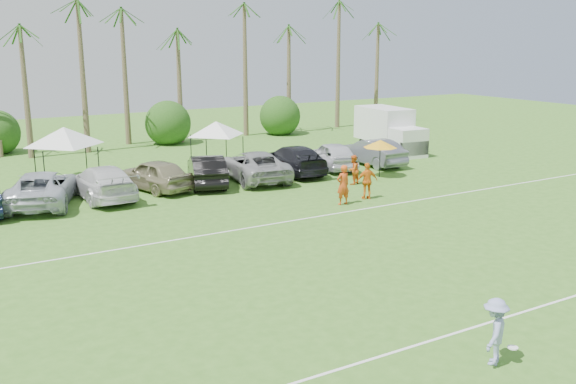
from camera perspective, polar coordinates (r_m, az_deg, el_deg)
ground at (r=16.81m, az=16.55°, el=-15.46°), size 120.00×120.00×0.00m
field_lines at (r=22.42m, az=1.41°, el=-7.35°), size 80.00×12.10×0.01m
palm_tree_4 at (r=48.29m, az=-22.59°, el=11.89°), size 2.40×2.40×8.90m
palm_tree_5 at (r=49.04m, az=-17.95°, el=13.29°), size 2.40×2.40×9.90m
palm_tree_6 at (r=50.11m, az=-13.43°, el=14.54°), size 2.40×2.40×10.90m
palm_tree_7 at (r=51.49m, az=-9.07°, el=15.64°), size 2.40×2.40×11.90m
palm_tree_8 at (r=53.51m, az=-3.86°, el=12.92°), size 2.40×2.40×8.90m
palm_tree_9 at (r=55.94m, az=0.83°, el=13.86°), size 2.40×2.40×9.90m
palm_tree_10 at (r=58.71m, az=5.15°, el=14.63°), size 2.40×2.40×10.90m
palm_tree_11 at (r=61.14m, az=8.33°, el=15.30°), size 2.40×2.40×11.90m
bush_tree_2 at (r=52.04m, az=-11.21°, el=6.41°), size 4.00×4.00×4.00m
bush_tree_3 at (r=56.13m, az=-1.48°, el=7.16°), size 4.00×4.00×4.00m
sideline_player_a at (r=31.55m, az=4.92°, el=0.64°), size 0.74×0.49×1.99m
sideline_player_b at (r=36.07m, az=5.81°, el=1.98°), size 0.98×0.87×1.66m
sideline_player_c at (r=32.79m, az=7.06°, el=0.98°), size 1.18×0.74×1.87m
box_truck at (r=46.69m, az=9.03°, el=5.56°), size 2.80×6.27×3.14m
canopy_tent_left at (r=38.45m, az=-19.34°, el=5.47°), size 4.50×4.50×3.65m
canopy_tent_right at (r=41.98m, az=-6.42°, el=6.26°), size 3.98×3.98×3.23m
market_umbrella at (r=37.94m, az=8.21°, el=4.26°), size 1.99×1.99×2.22m
frisbee_player at (r=17.15m, az=17.91°, el=-11.72°), size 1.29×1.13×1.73m
parked_car_2 at (r=33.60m, az=-21.00°, el=0.32°), size 4.74×6.70×1.70m
parked_car_3 at (r=33.99m, az=-16.14°, el=0.84°), size 2.47×5.88×1.70m
parked_car_4 at (r=35.25m, az=-11.79°, el=1.52°), size 3.35×5.35×1.70m
parked_car_5 at (r=35.93m, az=-7.23°, el=1.93°), size 3.26×5.45×1.70m
parked_car_6 at (r=37.01m, az=-3.01°, el=2.36°), size 3.69×6.46×1.70m
parked_car_7 at (r=38.84m, az=0.44°, el=2.90°), size 2.87×6.03×1.70m
parked_car_8 at (r=40.38m, az=3.98°, el=3.28°), size 3.18×5.32×1.70m
parked_car_9 at (r=41.83m, az=7.51°, el=3.55°), size 1.81×5.15×1.70m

